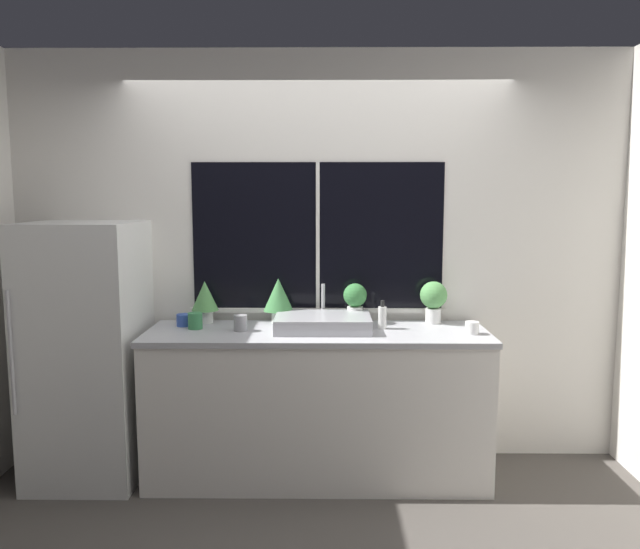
% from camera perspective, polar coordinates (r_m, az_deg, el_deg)
% --- Properties ---
extents(ground_plane, '(14.00, 14.00, 0.00)m').
position_cam_1_polar(ground_plane, '(3.88, -0.33, -19.84)').
color(ground_plane, '#4C4742').
extents(wall_back, '(8.00, 0.09, 2.70)m').
position_cam_1_polar(wall_back, '(4.16, -0.20, 1.53)').
color(wall_back, silver).
rests_on(wall_back, ground_plane).
extents(wall_left, '(0.06, 7.00, 2.70)m').
position_cam_1_polar(wall_left, '(5.39, -22.27, 2.31)').
color(wall_left, silver).
rests_on(wall_left, ground_plane).
extents(wall_right, '(0.06, 7.00, 2.70)m').
position_cam_1_polar(wall_right, '(5.35, 22.31, 2.27)').
color(wall_right, silver).
rests_on(wall_right, ground_plane).
extents(counter, '(2.11, 0.64, 0.94)m').
position_cam_1_polar(counter, '(3.98, -0.27, -11.76)').
color(counter, white).
rests_on(counter, ground_plane).
extents(refrigerator, '(0.65, 0.74, 1.61)m').
position_cam_1_polar(refrigerator, '(4.18, -20.39, -6.55)').
color(refrigerator, silver).
rests_on(refrigerator, ground_plane).
extents(sink, '(0.59, 0.46, 0.25)m').
position_cam_1_polar(sink, '(3.88, 0.27, -4.40)').
color(sink, '#ADADB2').
rests_on(sink, counter).
extents(potted_plant_far_left, '(0.17, 0.17, 0.27)m').
position_cam_1_polar(potted_plant_far_left, '(4.13, -10.48, -2.16)').
color(potted_plant_far_left, white).
rests_on(potted_plant_far_left, counter).
extents(potted_plant_center_left, '(0.19, 0.19, 0.29)m').
position_cam_1_polar(potted_plant_center_left, '(4.07, -3.83, -2.00)').
color(potted_plant_center_left, white).
rests_on(potted_plant_center_left, counter).
extents(potted_plant_center_right, '(0.15, 0.15, 0.26)m').
position_cam_1_polar(potted_plant_center_right, '(4.06, 3.23, -2.33)').
color(potted_plant_center_right, white).
rests_on(potted_plant_center_right, counter).
extents(potted_plant_far_right, '(0.18, 0.18, 0.27)m').
position_cam_1_polar(potted_plant_far_right, '(4.12, 10.34, -2.14)').
color(potted_plant_far_right, white).
rests_on(potted_plant_far_right, counter).
extents(soap_bottle, '(0.05, 0.05, 0.18)m').
position_cam_1_polar(soap_bottle, '(3.92, 5.72, -3.88)').
color(soap_bottle, white).
rests_on(soap_bottle, counter).
extents(mug_green, '(0.09, 0.09, 0.10)m').
position_cam_1_polar(mug_green, '(3.98, -11.34, -4.17)').
color(mug_green, '#38844C').
rests_on(mug_green, counter).
extents(mug_white, '(0.08, 0.08, 0.08)m').
position_cam_1_polar(mug_white, '(3.87, 13.73, -4.76)').
color(mug_white, white).
rests_on(mug_white, counter).
extents(mug_blue, '(0.09, 0.09, 0.08)m').
position_cam_1_polar(mug_blue, '(4.08, -12.37, -4.09)').
color(mug_blue, '#3351AD').
rests_on(mug_blue, counter).
extents(mug_grey, '(0.08, 0.08, 0.10)m').
position_cam_1_polar(mug_grey, '(3.87, -7.29, -4.42)').
color(mug_grey, gray).
rests_on(mug_grey, counter).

